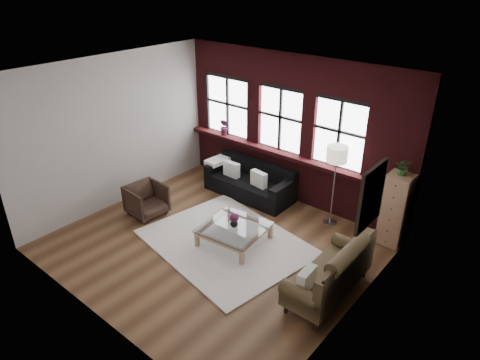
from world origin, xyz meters
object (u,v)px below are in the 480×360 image
Objects in this scene: dark_sofa at (249,181)px; vintage_settee at (329,269)px; vase at (234,223)px; floor_lamp at (334,183)px; armchair at (147,200)px; drawer_chest at (395,210)px; coffee_table at (234,235)px.

dark_sofa is 1.15× the size of vintage_settee.
vase is 2.12m from floor_lamp.
armchair is (-4.14, -0.25, -0.14)m from vintage_settee.
vintage_settee is at bearing -95.71° from drawer_chest.
vintage_settee is at bearing -62.15° from floor_lamp.
armchair is 2.13m from vase.
coffee_table is (2.10, 0.37, -0.16)m from armchair.
dark_sofa is 3.49m from vintage_settee.
coffee_table is at bearing -59.80° from dark_sofa.
drawer_chest is (2.25, 1.93, 0.53)m from coffee_table.
vintage_settee reaches higher than coffee_table.
drawer_chest reaches higher than vase.
armchair is at bearing -176.50° from vintage_settee.
vintage_settee is 2.07m from coffee_table.
drawer_chest is (0.20, 2.04, 0.23)m from vintage_settee.
vintage_settee is 4.15m from armchair.
armchair is 3.85m from floor_lamp.
drawer_chest is (3.21, 0.27, 0.34)m from dark_sofa.
vase is (0.96, -1.65, 0.07)m from dark_sofa.
vintage_settee is 0.98× the size of floor_lamp.
dark_sofa is 2.32m from armchair.
floor_lamp reaches higher than vintage_settee.
coffee_table is at bearing -120.15° from floor_lamp.
floor_lamp is (-1.01, 1.90, 0.44)m from vintage_settee.
vintage_settee is 2.20m from floor_lamp.
drawer_chest is 0.77× the size of floor_lamp.
vintage_settee is 1.60× the size of coffee_table.
armchair is at bearing -119.31° from dark_sofa.
vase is 0.11× the size of drawer_chest.
floor_lamp is at bearing -173.56° from drawer_chest.
vase is at bearing -139.41° from drawer_chest.
vintage_settee is 2.06m from drawer_chest.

